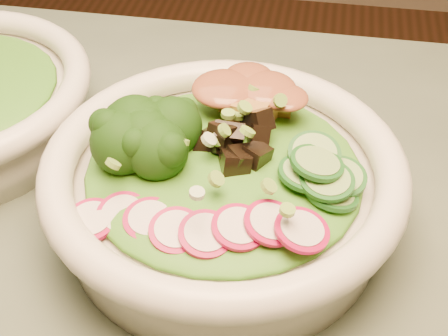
# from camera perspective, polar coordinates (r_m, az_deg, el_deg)

# --- Properties ---
(salad_bowl) EXTENTS (0.29, 0.29, 0.08)m
(salad_bowl) POSITION_cam_1_polar(r_m,az_deg,el_deg) (0.50, -0.00, -1.77)
(salad_bowl) COLOR silver
(salad_bowl) RESTS_ON dining_table
(lettuce_bed) EXTENTS (0.22, 0.22, 0.03)m
(lettuce_bed) POSITION_cam_1_polar(r_m,az_deg,el_deg) (0.49, -0.00, 0.09)
(lettuce_bed) COLOR #286315
(lettuce_bed) RESTS_ON salad_bowl
(broccoli_florets) EXTENTS (0.10, 0.10, 0.05)m
(broccoli_florets) POSITION_cam_1_polar(r_m,az_deg,el_deg) (0.49, -7.76, 2.48)
(broccoli_florets) COLOR black
(broccoli_florets) RESTS_ON salad_bowl
(radish_slices) EXTENTS (0.13, 0.07, 0.02)m
(radish_slices) POSITION_cam_1_polar(r_m,az_deg,el_deg) (0.43, -1.48, -5.60)
(radish_slices) COLOR #990B3B
(radish_slices) RESTS_ON salad_bowl
(cucumber_slices) EXTENTS (0.09, 0.09, 0.04)m
(cucumber_slices) POSITION_cam_1_polar(r_m,az_deg,el_deg) (0.47, 8.28, 0.06)
(cucumber_slices) COLOR #82AB5F
(cucumber_slices) RESTS_ON salad_bowl
(mushroom_heap) EXTENTS (0.09, 0.09, 0.04)m
(mushroom_heap) POSITION_cam_1_polar(r_m,az_deg,el_deg) (0.49, 0.31, 2.44)
(mushroom_heap) COLOR black
(mushroom_heap) RESTS_ON salad_bowl
(tofu_cubes) EXTENTS (0.11, 0.09, 0.04)m
(tofu_cubes) POSITION_cam_1_polar(r_m,az_deg,el_deg) (0.53, 1.65, 5.88)
(tofu_cubes) COLOR brown
(tofu_cubes) RESTS_ON salad_bowl
(peanut_sauce) EXTENTS (0.08, 0.06, 0.02)m
(peanut_sauce) POSITION_cam_1_polar(r_m,az_deg,el_deg) (0.52, 1.68, 7.12)
(peanut_sauce) COLOR brown
(peanut_sauce) RESTS_ON tofu_cubes
(scallion_garnish) EXTENTS (0.21, 0.21, 0.03)m
(scallion_garnish) POSITION_cam_1_polar(r_m,az_deg,el_deg) (0.47, -0.00, 2.47)
(scallion_garnish) COLOR #709F38
(scallion_garnish) RESTS_ON salad_bowl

